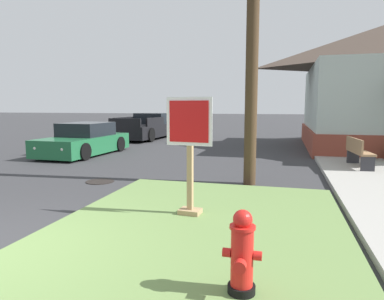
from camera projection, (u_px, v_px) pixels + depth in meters
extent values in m
cube|color=#668447|center=(200.00, 226.00, 5.39)|extent=(4.47, 5.64, 0.08)
cube|color=#9E9B93|center=(369.00, 176.00, 9.08)|extent=(2.20, 19.06, 0.12)
cylinder|color=black|center=(241.00, 289.00, 3.39)|extent=(0.28, 0.28, 0.08)
cylinder|color=red|center=(242.00, 257.00, 3.35)|extent=(0.22, 0.22, 0.58)
cylinder|color=red|center=(243.00, 227.00, 3.31)|extent=(0.25, 0.25, 0.03)
sphere|color=red|center=(243.00, 219.00, 3.30)|extent=(0.19, 0.19, 0.19)
cube|color=red|center=(243.00, 212.00, 3.29)|extent=(0.04, 0.04, 0.04)
cylinder|color=red|center=(227.00, 252.00, 3.38)|extent=(0.08, 0.09, 0.09)
cylinder|color=red|center=(258.00, 256.00, 3.30)|extent=(0.08, 0.09, 0.09)
cylinder|color=red|center=(240.00, 266.00, 3.20)|extent=(0.12, 0.09, 0.12)
cube|color=#A3845B|center=(190.00, 159.00, 5.76)|extent=(0.10, 0.10, 1.91)
cube|color=#A3845B|center=(190.00, 211.00, 5.87)|extent=(0.38, 0.31, 0.08)
cube|color=white|center=(189.00, 121.00, 5.63)|extent=(0.79, 0.08, 0.80)
cube|color=red|center=(189.00, 122.00, 5.62)|extent=(0.68, 0.07, 0.68)
cylinder|color=black|center=(100.00, 181.00, 8.70)|extent=(0.70, 0.70, 0.02)
cube|color=#1E6038|center=(84.00, 144.00, 13.53)|extent=(1.94, 4.19, 0.64)
cube|color=black|center=(86.00, 130.00, 13.66)|extent=(1.62, 1.95, 0.56)
cylinder|color=black|center=(84.00, 152.00, 12.08)|extent=(0.24, 0.63, 0.62)
cylinder|color=black|center=(43.00, 150.00, 12.57)|extent=(0.24, 0.63, 0.62)
cylinder|color=black|center=(119.00, 144.00, 14.52)|extent=(0.24, 0.63, 0.62)
cylinder|color=black|center=(84.00, 143.00, 15.01)|extent=(0.24, 0.63, 0.62)
sphere|color=white|center=(63.00, 149.00, 11.45)|extent=(0.14, 0.14, 0.14)
sphere|color=red|center=(121.00, 138.00, 15.30)|extent=(0.12, 0.12, 0.12)
sphere|color=white|center=(35.00, 148.00, 11.76)|extent=(0.14, 0.14, 0.14)
sphere|color=red|center=(99.00, 138.00, 15.61)|extent=(0.12, 0.12, 0.12)
cube|color=black|center=(147.00, 130.00, 20.07)|extent=(2.22, 5.48, 0.68)
cube|color=black|center=(152.00, 119.00, 20.70)|extent=(1.82, 1.47, 0.68)
cube|color=black|center=(124.00, 121.00, 19.38)|extent=(0.19, 2.27, 0.44)
cube|color=black|center=(155.00, 122.00, 18.82)|extent=(0.19, 2.27, 0.44)
cube|color=black|center=(125.00, 123.00, 17.48)|extent=(1.81, 0.17, 0.44)
cylinder|color=black|center=(144.00, 130.00, 21.90)|extent=(0.29, 0.77, 0.76)
cylinder|color=black|center=(172.00, 131.00, 21.34)|extent=(0.29, 0.77, 0.76)
cylinder|color=black|center=(118.00, 134.00, 18.82)|extent=(0.29, 0.77, 0.76)
cylinder|color=black|center=(150.00, 135.00, 18.27)|extent=(0.29, 0.77, 0.76)
cube|color=#93704C|center=(360.00, 152.00, 10.12)|extent=(0.54, 1.59, 0.06)
cube|color=#93704C|center=(354.00, 144.00, 10.12)|extent=(0.19, 1.56, 0.38)
cube|color=#2D2D33|center=(368.00, 164.00, 9.46)|extent=(0.36, 0.09, 0.41)
cube|color=#2D2D33|center=(353.00, 156.00, 10.83)|extent=(0.36, 0.09, 0.41)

